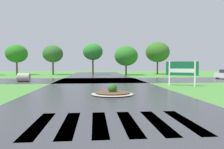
# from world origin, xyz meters

# --- Properties ---
(asphalt_roadway) EXTENTS (9.51, 80.00, 0.01)m
(asphalt_roadway) POSITION_xyz_m (0.00, 10.00, 0.00)
(asphalt_roadway) COLOR #35353A
(asphalt_roadway) RESTS_ON ground
(asphalt_cross_road) EXTENTS (90.00, 8.56, 0.01)m
(asphalt_cross_road) POSITION_xyz_m (0.00, 22.00, 0.00)
(asphalt_cross_road) COLOR #35353A
(asphalt_cross_road) RESTS_ON ground
(crosswalk_stripes) EXTENTS (4.95, 2.94, 0.01)m
(crosswalk_stripes) POSITION_xyz_m (0.00, 3.91, 0.00)
(crosswalk_stripes) COLOR white
(crosswalk_stripes) RESTS_ON ground
(estate_billboard) EXTENTS (2.39, 1.35, 2.13)m
(estate_billboard) POSITION_xyz_m (6.88, 14.96, 1.39)
(estate_billboard) COLOR white
(estate_billboard) RESTS_ON ground
(median_island) EXTENTS (2.53, 2.32, 0.68)m
(median_island) POSITION_xyz_m (0.47, 9.95, 0.13)
(median_island) COLOR #9E9B93
(median_island) RESTS_ON ground
(drainage_pipe_stack) EXTENTS (1.23, 0.93, 0.90)m
(drainage_pipe_stack) POSITION_xyz_m (-8.13, 20.66, 0.45)
(drainage_pipe_stack) COLOR #9E9B93
(drainage_pipe_stack) RESTS_ON ground
(background_treeline) EXTENTS (36.27, 7.12, 6.19)m
(background_treeline) POSITION_xyz_m (-3.21, 36.01, 3.89)
(background_treeline) COLOR #4C3823
(background_treeline) RESTS_ON ground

